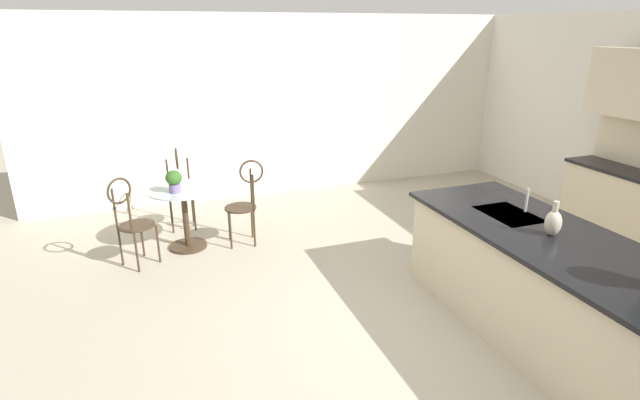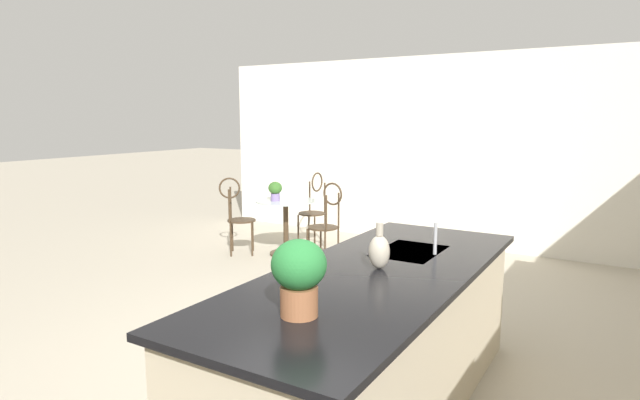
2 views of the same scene
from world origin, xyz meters
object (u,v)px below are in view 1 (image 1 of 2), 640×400
vase_on_counter (553,222)px  chair_near_window (131,218)px  potted_plant_on_table (174,180)px  chair_by_island (245,198)px  chair_toward_desk (180,185)px  bistro_table (185,212)px

vase_on_counter → chair_near_window: bearing=-127.8°
potted_plant_on_table → vase_on_counter: bearing=45.3°
chair_near_window → vase_on_counter: size_ratio=3.62×
chair_near_window → potted_plant_on_table: size_ratio=4.10×
chair_by_island → chair_toward_desk: bearing=-139.7°
chair_near_window → chair_by_island: (-0.20, 1.28, 0.00)m
chair_near_window → chair_by_island: 1.29m
bistro_table → chair_by_island: (0.11, 0.69, 0.13)m
bistro_table → vase_on_counter: bearing=43.2°
potted_plant_on_table → vase_on_counter: 3.85m
chair_by_island → chair_toward_desk: (-0.81, -0.69, 0.00)m
chair_toward_desk → potted_plant_on_table: chair_toward_desk is taller
chair_toward_desk → potted_plant_on_table: 0.87m
chair_by_island → bistro_table: bearing=-98.9°
chair_toward_desk → potted_plant_on_table: size_ratio=4.10×
bistro_table → vase_on_counter: (2.81, 2.65, 0.58)m
bistro_table → chair_near_window: (0.31, -0.58, 0.13)m
bistro_table → chair_by_island: chair_by_island is taller
chair_toward_desk → chair_near_window: bearing=-30.2°
chair_by_island → potted_plant_on_table: 0.85m
bistro_table → chair_toward_desk: (-0.70, 0.01, 0.13)m
bistro_table → chair_near_window: chair_near_window is taller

